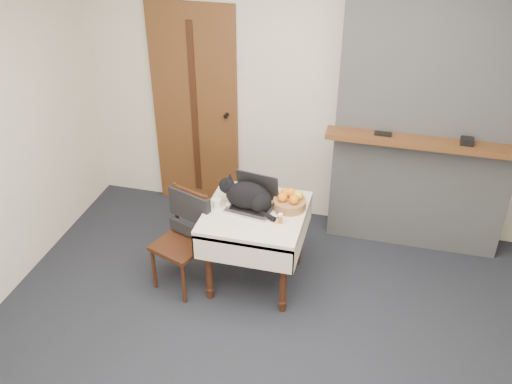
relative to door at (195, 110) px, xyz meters
The scene contains 12 objects.
ground 2.52m from the door, 58.72° to the right, with size 4.50×4.50×0.00m, color black.
room_shell 2.07m from the door, 51.56° to the right, with size 4.52×4.01×2.61m.
door is the anchor object (origin of this frame).
chimney 2.12m from the door, ahead, with size 1.62×0.48×2.60m.
side_table 1.44m from the door, 51.29° to the right, with size 0.78×0.78×0.70m.
laptop 1.33m from the door, 50.66° to the right, with size 0.40×0.35×0.26m.
cat 1.33m from the door, 52.59° to the right, with size 0.51×0.28×0.25m.
cream_jar 1.26m from the door, 63.22° to the right, with size 0.07×0.07×0.07m, color silver.
pill_bottle 1.63m from the door, 47.45° to the right, with size 0.04×0.04×0.08m.
fruit_basket 1.49m from the door, 40.79° to the right, with size 0.26×0.26×0.15m.
desk_clutter 1.53m from the door, 43.57° to the right, with size 0.14×0.02×0.01m, color black.
chair 1.32m from the door, 75.11° to the right, with size 0.49×0.48×0.85m.
Camera 1 is at (0.59, -2.68, 3.19)m, focal length 40.00 mm.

